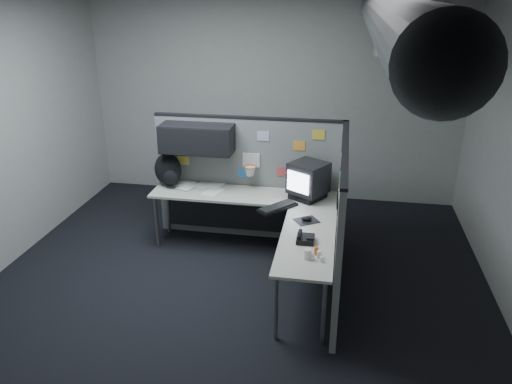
% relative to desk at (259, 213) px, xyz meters
% --- Properties ---
extents(room, '(5.62, 5.62, 3.22)m').
position_rel_desk_xyz_m(room, '(0.41, -0.70, 1.48)').
color(room, black).
rests_on(room, ground).
extents(partition_back, '(2.44, 0.42, 1.63)m').
position_rel_desk_xyz_m(partition_back, '(-0.40, 0.53, 0.38)').
color(partition_back, slate).
rests_on(partition_back, ground).
extents(partition_right, '(0.07, 2.23, 1.63)m').
position_rel_desk_xyz_m(partition_right, '(0.95, -0.49, 0.21)').
color(partition_right, slate).
rests_on(partition_right, ground).
extents(desk, '(2.31, 2.11, 0.73)m').
position_rel_desk_xyz_m(desk, '(0.00, 0.00, 0.00)').
color(desk, '#BAB9A8').
rests_on(desk, ground).
extents(monitor, '(0.54, 0.54, 0.45)m').
position_rel_desk_xyz_m(monitor, '(0.55, 0.29, 0.35)').
color(monitor, black).
rests_on(monitor, desk).
extents(keyboard, '(0.45, 0.49, 0.04)m').
position_rel_desk_xyz_m(keyboard, '(0.24, -0.10, 0.14)').
color(keyboard, black).
rests_on(keyboard, desk).
extents(mouse, '(0.31, 0.30, 0.05)m').
position_rel_desk_xyz_m(mouse, '(0.59, -0.36, 0.14)').
color(mouse, black).
rests_on(mouse, desk).
extents(phone, '(0.18, 0.20, 0.09)m').
position_rel_desk_xyz_m(phone, '(0.62, -0.84, 0.15)').
color(phone, black).
rests_on(phone, desk).
extents(bottles, '(0.13, 0.16, 0.08)m').
position_rel_desk_xyz_m(bottles, '(0.75, -1.15, 0.15)').
color(bottles, silver).
rests_on(bottles, desk).
extents(cup, '(0.09, 0.09, 0.10)m').
position_rel_desk_xyz_m(cup, '(0.67, -1.18, 0.17)').
color(cup, white).
rests_on(cup, desk).
extents(papers, '(0.75, 0.65, 0.02)m').
position_rel_desk_xyz_m(papers, '(-0.88, 0.45, 0.13)').
color(papers, white).
rests_on(papers, desk).
extents(backpack, '(0.39, 0.35, 0.43)m').
position_rel_desk_xyz_m(backpack, '(-1.24, 0.38, 0.33)').
color(backpack, black).
rests_on(backpack, desk).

